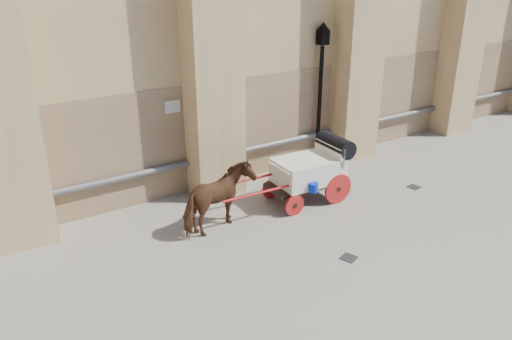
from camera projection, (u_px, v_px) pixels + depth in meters
ground at (328, 237)px, 11.64m from camera, size 90.00×90.00×0.00m
horse at (219, 200)px, 11.66m from camera, size 2.03×1.36×1.57m
carriage at (312, 168)px, 13.14m from camera, size 3.86×1.39×1.67m
street_lamp at (320, 91)px, 15.04m from camera, size 0.41×0.41×4.33m
drain_grate_near at (349, 258)px, 10.79m from camera, size 0.41×0.41×0.01m
drain_grate_far at (414, 187)px, 14.16m from camera, size 0.35×0.35×0.01m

